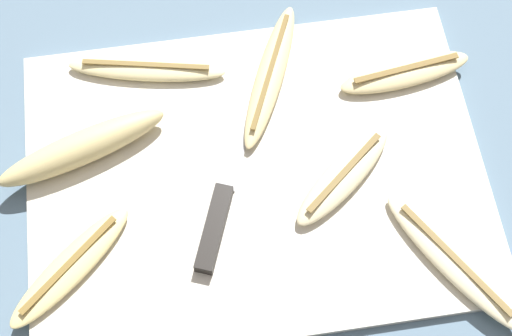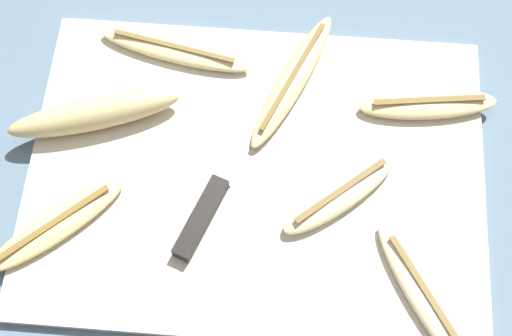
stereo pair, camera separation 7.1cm
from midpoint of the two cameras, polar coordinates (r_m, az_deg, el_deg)
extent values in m
plane|color=slate|center=(0.81, 2.49, -0.88)|extent=(4.00, 4.00, 0.00)
cube|color=beige|center=(0.81, 2.51, -0.71)|extent=(0.51, 0.38, 0.01)
cube|color=black|center=(0.77, -1.81, -4.30)|extent=(0.05, 0.10, 0.02)
cube|color=#B7BABF|center=(0.82, 2.05, 2.97)|extent=(0.08, 0.15, 0.00)
ellipsoid|color=beige|center=(0.87, -4.18, 9.15)|extent=(0.19, 0.07, 0.02)
cube|color=olive|center=(0.86, -4.22, 9.49)|extent=(0.15, 0.04, 0.00)
ellipsoid|color=beige|center=(0.86, 15.90, 4.70)|extent=(0.16, 0.06, 0.02)
cube|color=olive|center=(0.85, 16.07, 5.02)|extent=(0.13, 0.02, 0.00)
ellipsoid|color=beige|center=(0.79, 9.28, -2.33)|extent=(0.14, 0.13, 0.02)
cube|color=olive|center=(0.78, 9.40, -2.04)|extent=(0.10, 0.08, 0.00)
ellipsoid|color=#EDD689|center=(0.79, -13.23, -4.72)|extent=(0.15, 0.14, 0.02)
cube|color=olive|center=(0.78, -13.38, -4.50)|extent=(0.11, 0.09, 0.00)
ellipsoid|color=#DBC684|center=(0.82, -10.44, 4.05)|extent=(0.20, 0.10, 0.04)
ellipsoid|color=beige|center=(0.78, 16.36, -10.58)|extent=(0.14, 0.18, 0.02)
cube|color=olive|center=(0.77, 16.55, -10.41)|extent=(0.09, 0.14, 0.00)
ellipsoid|color=beige|center=(0.85, 5.36, 6.79)|extent=(0.11, 0.20, 0.02)
cube|color=brown|center=(0.84, 5.42, 7.17)|extent=(0.07, 0.15, 0.00)
camera|label=1|loc=(0.04, -87.42, 5.91)|focal=50.00mm
camera|label=2|loc=(0.04, 92.58, -5.91)|focal=50.00mm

